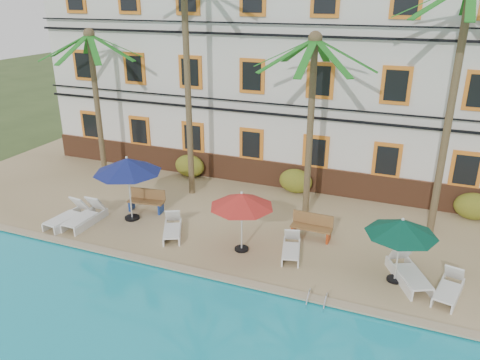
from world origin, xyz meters
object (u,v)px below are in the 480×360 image
at_px(lounger_d, 291,248).
at_px(bench_left, 147,200).
at_px(lounger_a, 68,216).
at_px(palm_a, 95,83).
at_px(lounger_b, 86,216).
at_px(umbrella_red, 242,201).
at_px(umbrella_green, 402,228).
at_px(palm_c, 312,101).
at_px(lounger_e, 409,272).
at_px(pool_ladder, 317,302).
at_px(palm_b, 186,53).
at_px(palm_d, 456,80).
at_px(lounger_c, 172,228).
at_px(umbrella_blue, 127,166).
at_px(bench_right, 312,226).
at_px(lounger_f, 449,288).

distance_m(lounger_d, bench_left, 6.60).
relative_size(lounger_a, lounger_d, 1.15).
xyz_separation_m(palm_a, lounger_b, (2.59, -4.65, -4.23)).
relative_size(umbrella_red, umbrella_green, 1.02).
distance_m(palm_c, lounger_e, 6.92).
bearing_deg(bench_left, pool_ladder, -23.78).
relative_size(palm_b, bench_left, 6.26).
xyz_separation_m(palm_d, lounger_c, (-8.88, -3.73, -5.43)).
distance_m(palm_d, pool_ladder, 8.63).
xyz_separation_m(lounger_d, pool_ladder, (1.46, -2.31, -0.25)).
relative_size(palm_d, bench_left, 5.78).
bearing_deg(umbrella_green, umbrella_red, -179.78).
height_order(palm_d, pool_ladder, palm_d).
distance_m(palm_a, palm_c, 10.34).
distance_m(palm_d, lounger_e, 6.52).
xyz_separation_m(umbrella_blue, umbrella_red, (4.94, -0.65, -0.35)).
xyz_separation_m(palm_d, umbrella_blue, (-11.04, -3.16, -3.45)).
bearing_deg(lounger_b, bench_right, 14.29).
bearing_deg(umbrella_blue, bench_left, 80.62).
height_order(palm_c, lounger_f, palm_c).
xyz_separation_m(palm_c, umbrella_blue, (-6.30, -2.97, -2.41)).
relative_size(palm_b, lounger_a, 4.88).
xyz_separation_m(umbrella_red, lounger_c, (-2.79, 0.08, -1.63)).
bearing_deg(palm_c, umbrella_blue, -154.75).
relative_size(palm_d, lounger_e, 4.18).
bearing_deg(palm_a, lounger_a, -68.18).
height_order(umbrella_blue, umbrella_green, umbrella_blue).
bearing_deg(bench_right, palm_c, 110.68).
xyz_separation_m(umbrella_blue, bench_right, (6.99, 1.13, -1.77)).
bearing_deg(lounger_e, bench_right, 155.02).
bearing_deg(lounger_b, lounger_c, 7.04).
bearing_deg(pool_ladder, bench_right, 106.31).
bearing_deg(pool_ladder, lounger_b, 170.41).
bearing_deg(umbrella_red, bench_right, 40.96).
distance_m(palm_a, umbrella_blue, 5.88).
distance_m(umbrella_blue, bench_left, 1.98).
relative_size(lounger_c, lounger_f, 1.02).
bearing_deg(palm_d, umbrella_red, -148.02).
distance_m(lounger_d, lounger_f, 5.01).
bearing_deg(umbrella_green, lounger_c, 179.58).
distance_m(palm_b, lounger_d, 8.85).
bearing_deg(lounger_a, umbrella_blue, 30.79).
relative_size(umbrella_blue, bench_left, 1.70).
bearing_deg(palm_a, pool_ladder, -27.33).
relative_size(palm_b, umbrella_blue, 3.69).
height_order(lounger_c, pool_ladder, lounger_c).
xyz_separation_m(palm_b, umbrella_red, (3.92, -3.87, -4.22)).
bearing_deg(bench_left, umbrella_blue, -99.38).
height_order(umbrella_red, lounger_c, umbrella_red).
distance_m(lounger_d, bench_right, 1.50).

